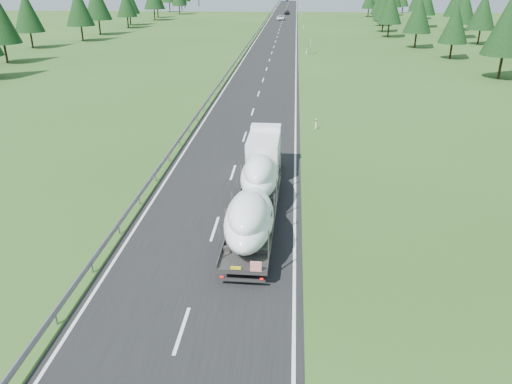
# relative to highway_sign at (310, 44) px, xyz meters

# --- Properties ---
(ground) EXTENTS (400.00, 400.00, 0.00)m
(ground) POSITION_rel_highway_sign_xyz_m (-7.20, -80.00, -1.81)
(ground) COLOR #294D19
(ground) RESTS_ON ground
(road_surface) EXTENTS (10.00, 400.00, 0.02)m
(road_surface) POSITION_rel_highway_sign_xyz_m (-7.20, 20.00, -1.80)
(road_surface) COLOR black
(road_surface) RESTS_ON ground
(guardrail) EXTENTS (0.10, 400.00, 0.76)m
(guardrail) POSITION_rel_highway_sign_xyz_m (-12.50, 19.94, -1.21)
(guardrail) COLOR slate
(guardrail) RESTS_ON ground
(marker_posts) EXTENTS (0.13, 350.08, 1.00)m
(marker_posts) POSITION_rel_highway_sign_xyz_m (-0.70, 75.00, -1.27)
(marker_posts) COLOR silver
(marker_posts) RESTS_ON ground
(highway_sign) EXTENTS (0.08, 0.90, 2.60)m
(highway_sign) POSITION_rel_highway_sign_xyz_m (0.00, 0.00, 0.00)
(highway_sign) COLOR slate
(highway_sign) RESTS_ON ground
(tree_line_right) EXTENTS (26.93, 272.88, 12.53)m
(tree_line_right) POSITION_rel_highway_sign_xyz_m (32.20, 21.68, 5.15)
(tree_line_right) COLOR black
(tree_line_right) RESTS_ON ground
(tree_line_left) EXTENTS (15.23, 273.51, 12.64)m
(tree_line_left) POSITION_rel_highway_sign_xyz_m (-50.52, 15.55, 5.53)
(tree_line_left) COLOR black
(tree_line_left) RESTS_ON ground
(boat_truck) EXTENTS (2.66, 17.14, 3.49)m
(boat_truck) POSITION_rel_highway_sign_xyz_m (-4.92, -68.94, 0.13)
(boat_truck) COLOR white
(boat_truck) RESTS_ON ground
(distant_van) EXTENTS (2.57, 5.37, 1.48)m
(distant_van) POSITION_rel_highway_sign_xyz_m (-7.87, 78.33, -1.07)
(distant_van) COLOR white
(distant_van) RESTS_ON ground
(distant_car_dark) EXTENTS (2.13, 4.64, 1.54)m
(distant_car_dark) POSITION_rel_highway_sign_xyz_m (-6.19, 105.00, -1.04)
(distant_car_dark) COLOR black
(distant_car_dark) RESTS_ON ground
(distant_car_blue) EXTENTS (1.94, 4.94, 1.60)m
(distant_car_blue) POSITION_rel_highway_sign_xyz_m (-8.09, 213.45, -1.01)
(distant_car_blue) COLOR #1A2949
(distant_car_blue) RESTS_ON ground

